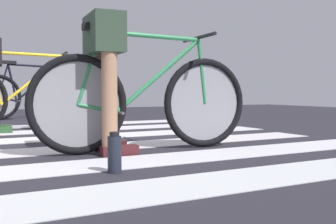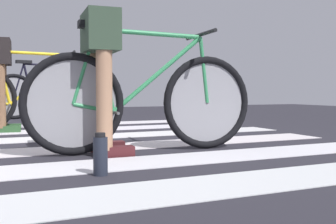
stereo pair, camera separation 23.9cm
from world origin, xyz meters
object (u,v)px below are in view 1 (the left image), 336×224
Objects in this scene: cyclist_1_of_4 at (105,64)px; water_bottle at (115,153)px; bicycle_1_of_4 at (145,100)px; bicycle_4_of_4 at (30,95)px; bicycle_3_of_4 at (22,97)px.

cyclist_1_of_4 is 4.39× the size of water_bottle.
bicycle_1_of_4 is 7.62× the size of water_bottle.
cyclist_1_of_4 reaches higher than bicycle_1_of_4.
bicycle_4_of_4 is (0.16, 4.11, -0.26)m from cyclist_1_of_4.
water_bottle is (-0.19, -0.71, -0.54)m from cyclist_1_of_4.
bicycle_3_of_4 is at bearing 91.73° from water_bottle.
bicycle_1_of_4 is at bearing 53.61° from water_bottle.
bicycle_1_of_4 is 0.89m from water_bottle.
bicycle_4_of_4 is 7.56× the size of water_bottle.
bicycle_3_of_4 is at bearing -111.07° from bicycle_4_of_4.
cyclist_1_of_4 is 4.12m from bicycle_4_of_4.
bicycle_3_of_4 and bicycle_4_of_4 have the same top height.
bicycle_3_of_4 is 1.01× the size of bicycle_4_of_4.
cyclist_1_of_4 is at bearing -76.66° from bicycle_3_of_4.
water_bottle is at bearing -122.06° from bicycle_1_of_4.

